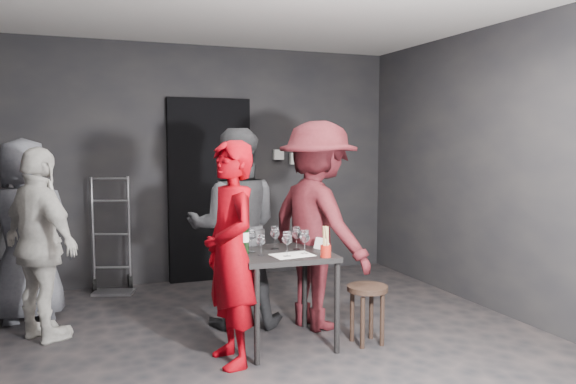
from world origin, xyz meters
name	(u,v)px	position (x,y,z in m)	size (l,w,h in m)	color
floor	(283,353)	(0.00, 0.00, 0.00)	(4.50, 5.00, 0.02)	black
wall_back	(208,164)	(0.00, 2.50, 1.35)	(4.50, 0.04, 2.70)	black
wall_front	(547,224)	(0.00, -2.50, 1.35)	(4.50, 0.04, 2.70)	black
wall_right	(521,171)	(2.25, 0.00, 1.35)	(0.04, 5.00, 2.70)	black
doorway	(210,190)	(0.00, 2.44, 1.05)	(0.95, 0.10, 2.10)	black
wallbox_upper	(278,155)	(0.85, 2.45, 1.45)	(0.12, 0.06, 0.12)	#B7B7B2
wallbox_lower	(294,159)	(1.05, 2.45, 1.40)	(0.10, 0.06, 0.14)	#B7B7B2
hand_truck	(113,271)	(-1.11, 2.28, 0.22)	(0.41, 0.35, 1.24)	#B2B2B7
tasting_table	(283,264)	(0.06, 0.17, 0.65)	(0.72, 0.72, 0.75)	black
stool	(367,298)	(0.69, -0.05, 0.37)	(0.32, 0.32, 0.47)	black
server_red	(231,244)	(-0.42, -0.04, 0.88)	(0.64, 0.42, 1.76)	#910009
woman_black	(234,213)	(-0.16, 0.77, 0.99)	(0.97, 0.53, 1.99)	#2D2D2F
man_maroon	(318,206)	(0.50, 0.48, 1.06)	(1.37, 0.64, 2.13)	#4C141A
bystander_cream	(41,240)	(-1.72, 0.96, 0.83)	(0.97, 0.46, 1.65)	silver
bystander_grey	(25,221)	(-1.88, 1.56, 0.90)	(0.88, 0.48, 1.80)	#585A62
tasting_mat	(292,255)	(0.08, 0.01, 0.75)	(0.31, 0.21, 0.00)	white
wine_glass_a	(261,244)	(-0.15, 0.09, 0.84)	(0.07, 0.07, 0.18)	white
wine_glass_b	(251,239)	(-0.18, 0.24, 0.86)	(0.08, 0.08, 0.21)	white
wine_glass_c	(275,237)	(0.04, 0.29, 0.85)	(0.08, 0.08, 0.20)	white
wine_glass_d	(287,243)	(0.02, -0.02, 0.86)	(0.08, 0.08, 0.21)	white
wine_glass_e	(305,241)	(0.19, 0.03, 0.85)	(0.08, 0.08, 0.20)	white
wine_glass_f	(296,237)	(0.19, 0.20, 0.85)	(0.08, 0.08, 0.20)	white
wine_bottle	(244,237)	(-0.25, 0.21, 0.88)	(0.08, 0.08, 0.33)	black
breadstick_cup	(326,242)	(0.29, -0.13, 0.86)	(0.08, 0.08, 0.25)	#9E190F
reserved_card	(320,244)	(0.37, 0.14, 0.80)	(0.08, 0.12, 0.09)	white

